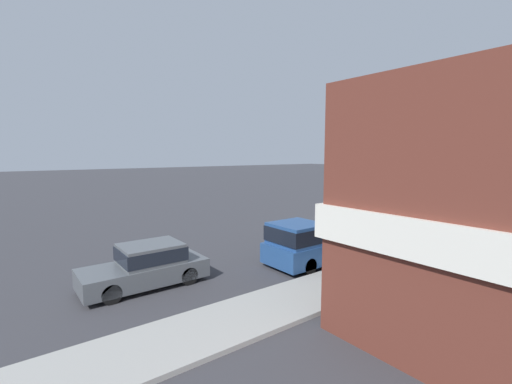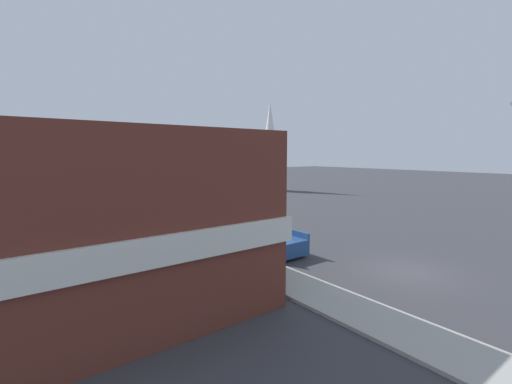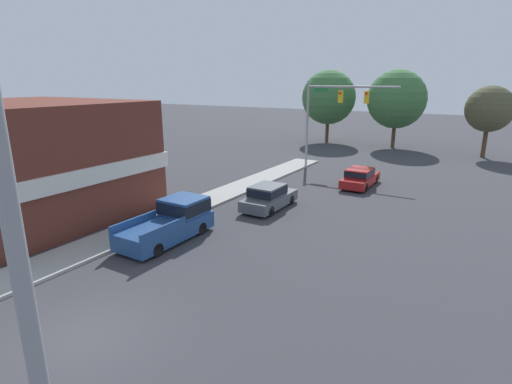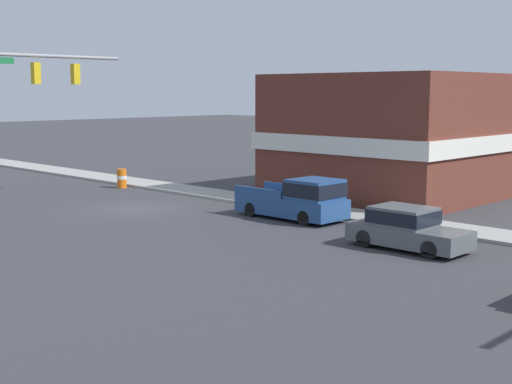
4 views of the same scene
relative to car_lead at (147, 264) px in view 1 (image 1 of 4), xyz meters
The scene contains 6 objects.
ground_plane 14.51m from the car_lead, 84.26° to the right, with size 200.00×200.00×0.00m, color #38383D.
sidewalk_curb 15.04m from the car_lead, 106.44° to the right, with size 2.40×60.00×0.14m.
near_signal_assembly 20.06m from the car_lead, 75.39° to the right, with size 7.99×0.49×7.97m.
car_lead is the anchor object (origin of this frame).
pickup_truck_parked 6.97m from the car_lead, 105.06° to the right, with size 2.08×5.20×1.91m.
construction_barrel 21.44m from the car_lead, 96.56° to the right, with size 0.57×0.57×1.14m.
Camera 1 is at (-13.53, 18.57, 4.85)m, focal length 24.00 mm.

